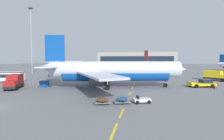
% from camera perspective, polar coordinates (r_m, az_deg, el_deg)
% --- Properties ---
extents(ground, '(400.00, 400.00, 0.00)m').
position_cam_1_polar(ground, '(64.50, 27.62, -2.87)').
color(ground, slate).
extents(apron_paint_markings, '(8.00, 98.84, 0.01)m').
position_cam_1_polar(apron_paint_markings, '(60.25, 7.62, -2.92)').
color(apron_paint_markings, yellow).
rests_on(apron_paint_markings, ground).
extents(airliner_foreground, '(34.56, 33.77, 12.20)m').
position_cam_1_polar(airliner_foreground, '(41.87, 0.40, -0.29)').
color(airliner_foreground, silver).
rests_on(airliner_foreground, ground).
extents(pushback_tug, '(6.48, 4.21, 2.08)m').
position_cam_1_polar(pushback_tug, '(48.28, 26.76, -3.80)').
color(pushback_tug, yellow).
rests_on(pushback_tug, ground).
extents(airliner_mid_left, '(29.48, 29.09, 10.33)m').
position_cam_1_polar(airliner_mid_left, '(142.69, -14.62, 2.06)').
color(airliner_mid_left, silver).
rests_on(airliner_mid_left, ground).
extents(airliner_far_right, '(27.66, 28.67, 10.29)m').
position_cam_1_polar(airliner_far_right, '(86.55, 8.33, 1.24)').
color(airliner_far_right, white).
rests_on(airliner_far_right, ground).
extents(apron_shuttle_bus, '(12.32, 4.95, 3.00)m').
position_cam_1_polar(apron_shuttle_bus, '(61.70, -31.40, -1.63)').
color(apron_shuttle_bus, silver).
rests_on(apron_shuttle_bus, ground).
extents(catering_truck, '(4.94, 7.38, 3.14)m').
position_cam_1_polar(catering_truck, '(46.41, -28.67, -3.21)').
color(catering_truck, black).
rests_on(catering_truck, ground).
extents(fuel_service_truck, '(4.46, 7.40, 3.14)m').
position_cam_1_polar(fuel_service_truck, '(70.91, -17.17, -0.75)').
color(fuel_service_truck, black).
rests_on(fuel_service_truck, ground).
extents(ground_power_truck, '(6.93, 6.30, 3.14)m').
position_cam_1_polar(ground_power_truck, '(63.85, 30.08, -1.52)').
color(ground_power_truck, black).
rests_on(ground_power_truck, ground).
extents(baggage_train, '(8.62, 4.12, 1.14)m').
position_cam_1_polar(baggage_train, '(27.46, 3.29, -9.56)').
color(baggage_train, silver).
rests_on(baggage_train, ground).
extents(ground_crew_worker, '(0.38, 0.63, 1.71)m').
position_cam_1_polar(ground_crew_worker, '(45.94, 29.85, -4.15)').
color(ground_crew_worker, '#232328').
rests_on(ground_crew_worker, ground).
extents(uld_cargo_container, '(1.85, 1.82, 1.60)m').
position_cam_1_polar(uld_cargo_container, '(45.83, -20.73, -4.15)').
color(uld_cargo_container, '#194C9E').
rests_on(uld_cargo_container, ground).
extents(apron_light_mast_near, '(1.80, 1.80, 29.80)m').
position_cam_1_polar(apron_light_mast_near, '(90.38, -24.35, 10.46)').
color(apron_light_mast_near, slate).
rests_on(apron_light_mast_near, ground).
extents(terminal_satellite, '(63.20, 20.28, 13.84)m').
position_cam_1_polar(terminal_satellite, '(153.71, 7.78, 3.28)').
color(terminal_satellite, '#9E998E').
rests_on(terminal_satellite, ground).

